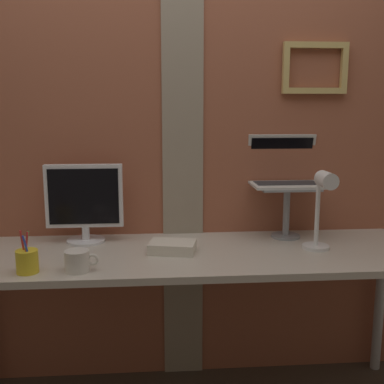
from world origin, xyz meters
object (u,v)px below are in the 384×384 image
object	(u,v)px
desk_lamp	(322,202)
pen_cup	(27,261)
monitor	(84,200)
laptop	(284,170)
coffee_mug	(78,261)

from	to	relation	value
desk_lamp	pen_cup	xyz separation A→B (m)	(-1.22, -0.16, -0.18)
monitor	laptop	size ratio (longest dim) A/B	1.08
monitor	coffee_mug	size ratio (longest dim) A/B	2.79
laptop	coffee_mug	world-z (taller)	laptop
monitor	pen_cup	bearing A→B (deg)	-112.30
coffee_mug	pen_cup	bearing A→B (deg)	-179.95
monitor	desk_lamp	distance (m)	1.08
laptop	coffee_mug	bearing A→B (deg)	-152.95
laptop	pen_cup	distance (m)	1.26
pen_cup	coffee_mug	bearing A→B (deg)	0.05
monitor	laptop	distance (m)	0.98
laptop	monitor	bearing A→B (deg)	-175.62
laptop	desk_lamp	distance (m)	0.35
monitor	desk_lamp	size ratio (longest dim) A/B	1.02
laptop	desk_lamp	xyz separation A→B (m)	(0.08, -0.32, -0.10)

